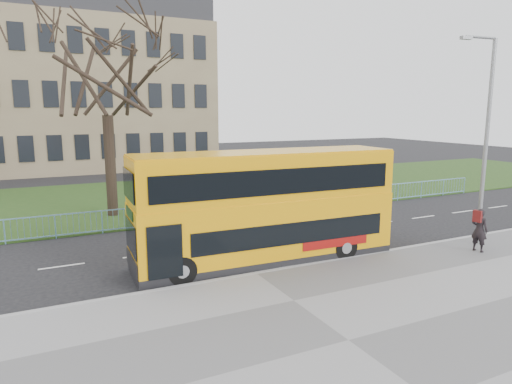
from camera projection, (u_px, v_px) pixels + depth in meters
ground at (238, 263)px, 17.17m from camera, size 120.00×120.00×0.00m
pavement at (348, 342)px, 11.18m from camera, size 80.00×10.50×0.12m
kerb at (256, 274)px, 15.78m from camera, size 80.00×0.20×0.14m
grass_verge at (150, 198)px, 29.82m from camera, size 80.00×15.40×0.08m
guard_railing at (185, 214)px, 22.91m from camera, size 40.00×0.12×1.10m
bare_tree at (106, 95)px, 23.59m from camera, size 8.90×8.90×12.72m
civic_building at (48, 96)px, 44.76m from camera, size 30.00×15.00×14.00m
yellow_bus at (266, 204)px, 16.98m from camera, size 9.95×2.71×4.14m
pedestrian at (479, 230)px, 18.07m from camera, size 0.55×0.71×1.74m
street_lamp at (485, 134)px, 18.48m from camera, size 1.78×0.35×8.38m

